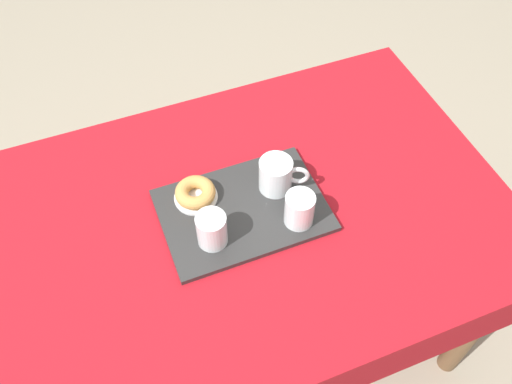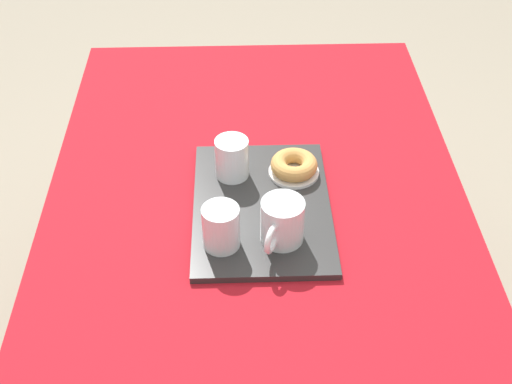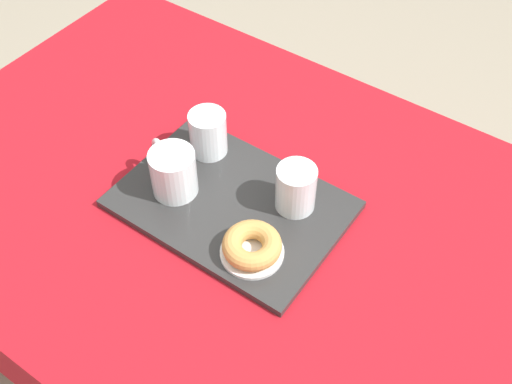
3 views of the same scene
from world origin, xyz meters
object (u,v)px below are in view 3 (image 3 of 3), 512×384
dining_table (242,234)px  sugar_donut_left (252,245)px  water_glass_far (208,135)px  donut_plate_left (252,252)px  tea_mug_left (173,173)px  serving_tray (231,204)px  water_glass_near (296,190)px

dining_table → sugar_donut_left: 0.18m
sugar_donut_left → dining_table: bearing=-44.6°
water_glass_far → dining_table: bearing=150.5°
dining_table → donut_plate_left: 0.16m
dining_table → sugar_donut_left: bearing=135.4°
donut_plate_left → sugar_donut_left: (-0.00, 0.00, 0.02)m
sugar_donut_left → tea_mug_left: bearing=-10.9°
serving_tray → sugar_donut_left: size_ratio=3.99×
tea_mug_left → water_glass_near: bearing=-155.0°
serving_tray → water_glass_near: bearing=-148.7°
serving_tray → water_glass_far: bearing=-35.8°
serving_tray → water_glass_far: (0.12, -0.08, 0.05)m
dining_table → tea_mug_left: (0.12, 0.05, 0.15)m
tea_mug_left → water_glass_near: (-0.21, -0.10, -0.00)m
dining_table → water_glass_far: (0.13, -0.08, 0.14)m
water_glass_far → tea_mug_left: bearing=95.2°
dining_table → donut_plate_left: donut_plate_left is taller
serving_tray → water_glass_far: size_ratio=4.53×
dining_table → water_glass_far: water_glass_far is taller
tea_mug_left → water_glass_near: size_ratio=1.36×
water_glass_near → sugar_donut_left: (0.00, 0.14, -0.02)m
serving_tray → sugar_donut_left: sugar_donut_left is taller
serving_tray → donut_plate_left: bearing=143.4°
tea_mug_left → serving_tray: bearing=-161.6°
serving_tray → water_glass_near: 0.13m
serving_tray → donut_plate_left: 0.13m
water_glass_far → sugar_donut_left: size_ratio=0.88×
tea_mug_left → sugar_donut_left: size_ratio=1.20×
tea_mug_left → sugar_donut_left: (-0.21, 0.04, -0.02)m
dining_table → sugar_donut_left: sugar_donut_left is taller
serving_tray → water_glass_far: 0.15m
donut_plate_left → sugar_donut_left: sugar_donut_left is taller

